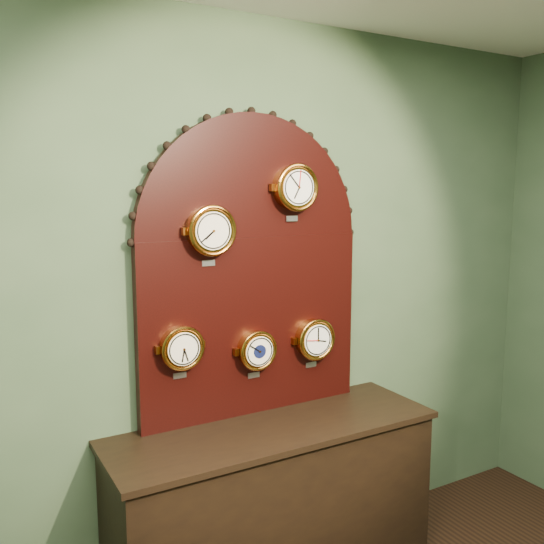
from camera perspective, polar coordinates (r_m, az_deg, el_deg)
wall_back at (r=2.99m, az=-2.38°, el=-2.81°), size 4.00×0.00×4.00m
shop_counter at (r=3.12m, az=0.20°, el=-21.99°), size 1.60×0.50×0.80m
display_board at (r=2.91m, az=-1.96°, el=1.39°), size 1.26×0.06×1.53m
roman_clock at (r=2.73m, az=-5.98°, el=4.03°), size 0.24×0.08×0.29m
arabic_clock at (r=2.94m, az=2.31°, el=8.21°), size 0.24×0.08×0.29m
hygrometer at (r=2.76m, az=-8.80°, el=-7.30°), size 0.21×0.08×0.26m
barometer at (r=2.94m, az=-1.51°, el=-7.61°), size 0.20×0.08×0.25m
tide_clock at (r=3.11m, az=4.18°, el=-6.53°), size 0.22×0.08×0.27m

